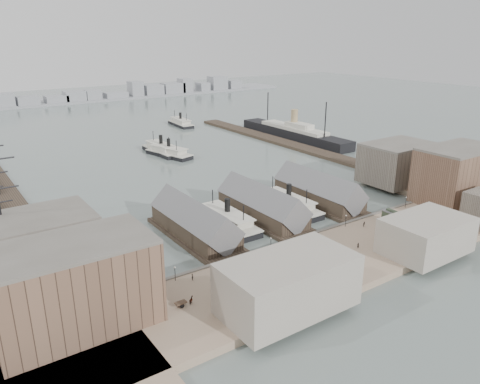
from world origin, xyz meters
TOP-DOWN VIEW (x-y plane):
  - ground at (0.00, 0.00)m, footprint 900.00×900.00m
  - quay at (0.00, -20.00)m, footprint 180.00×30.00m
  - seawall at (0.00, -5.20)m, footprint 180.00×1.20m
  - west_wharf at (-68.00, 100.00)m, footprint 10.00×220.00m
  - east_wharf at (78.00, 90.00)m, footprint 10.00×180.00m
  - ferry_shed_west at (-26.00, 16.88)m, footprint 14.00×42.00m
  - ferry_shed_center at (0.00, 16.88)m, footprint 14.00×42.00m
  - ferry_shed_east at (26.00, 16.88)m, footprint 14.00×42.00m
  - warehouse_west_front at (-70.00, -12.00)m, footprint 32.00×18.00m
  - warehouse_west_back at (-70.00, 18.00)m, footprint 26.00×20.00m
  - warehouse_east_front at (66.00, -12.00)m, footprint 30.00×18.00m
  - warehouse_east_back at (68.00, 15.00)m, footprint 28.00×20.00m
  - street_bldg_center at (20.00, -32.00)m, footprint 24.00×16.00m
  - street_bldg_west at (-30.00, -32.00)m, footprint 30.00×16.00m
  - lamp_post_far_w at (-45.00, -7.00)m, footprint 0.44×0.44m
  - lamp_post_near_w at (-15.00, -7.00)m, footprint 0.44×0.44m
  - lamp_post_near_e at (15.00, -7.00)m, footprint 0.44×0.44m
  - lamp_post_far_e at (45.00, -7.00)m, footprint 0.44×0.44m
  - far_shore at (-2.07, 334.14)m, footprint 500.00×40.00m
  - ferry_docked_west at (-13.00, 18.38)m, footprint 8.47×28.25m
  - ferry_docked_east at (13.00, 18.43)m, footprint 8.58×28.59m
  - ferry_open_near at (11.95, 111.05)m, footprint 15.18×28.68m
  - ferry_open_mid at (11.35, 118.76)m, footprint 9.66×29.33m
  - ferry_open_far at (55.18, 180.58)m, footprint 9.76×27.10m
  - ocean_steamer at (92.00, 106.78)m, footprint 11.85×86.57m
  - tram at (29.38, -15.19)m, footprint 3.22×10.66m
  - horse_cart_left at (-47.37, -18.08)m, footprint 4.68×1.58m
  - horse_cart_center at (-7.25, -19.25)m, footprint 4.92×2.83m
  - horse_cart_right at (21.53, -20.88)m, footprint 4.78×2.50m
  - pedestrian_0 at (-41.32, -9.08)m, footprint 0.53×0.68m
  - pedestrian_1 at (-39.65, -22.82)m, footprint 0.69×0.85m
  - pedestrian_2 at (-25.59, -8.00)m, footprint 1.21×1.09m
  - pedestrian_3 at (-20.06, -22.39)m, footprint 0.50×1.05m
  - pedestrian_4 at (-1.00, -14.18)m, footprint 0.67×0.91m
  - pedestrian_5 at (6.22, -20.10)m, footprint 0.77×0.67m
  - pedestrian_6 at (19.74, -10.51)m, footprint 1.04×1.05m
  - pedestrian_7 at (24.10, -25.07)m, footprint 1.19×0.99m

SIDE VIEW (x-z plane):
  - ground at x=0.00m, z-range 0.00..0.00m
  - west_wharf at x=-68.00m, z-range 0.00..1.60m
  - east_wharf at x=78.00m, z-range 0.00..1.60m
  - quay at x=0.00m, z-range 0.00..2.00m
  - seawall at x=0.00m, z-range 0.00..2.30m
  - ferry_open_far at x=55.18m, z-range -2.53..6.98m
  - ferry_open_near at x=11.95m, z-range -2.61..7.21m
  - ferry_docked_west at x=-13.00m, z-range -2.68..7.41m
  - ferry_docked_east at x=13.00m, z-range -2.71..7.50m
  - ferry_open_mid at x=11.35m, z-range -2.76..7.62m
  - horse_cart_right at x=21.53m, z-range 2.02..3.57m
  - horse_cart_center at x=-7.25m, z-range 2.02..3.58m
  - pedestrian_7 at x=24.10m, z-range 2.00..3.61m
  - pedestrian_2 at x=-25.59m, z-range 2.00..3.63m
  - pedestrian_1 at x=-39.65m, z-range 2.00..3.63m
  - horse_cart_left at x=-47.37m, z-range 2.01..3.63m
  - pedestrian_6 at x=19.74m, z-range 2.00..3.71m
  - pedestrian_4 at x=-1.00m, z-range 2.00..3.72m
  - pedestrian_3 at x=-20.06m, z-range 2.00..3.74m
  - pedestrian_0 at x=-41.32m, z-range 2.00..3.75m
  - pedestrian_5 at x=6.22m, z-range 2.00..3.77m
  - ocean_steamer at x=92.00m, z-range -4.93..12.38m
  - far_shore at x=-2.07m, z-range -3.96..11.77m
  - tram at x=29.38m, z-range 2.05..5.80m
  - ferry_shed_west at x=-26.00m, z-range -1.66..10.94m
  - ferry_shed_center at x=0.00m, z-range -1.66..10.94m
  - ferry_shed_east at x=26.00m, z-range -1.66..10.94m
  - lamp_post_far_w at x=-45.00m, z-range 2.75..6.67m
  - lamp_post_near_w at x=-15.00m, z-range 2.75..6.67m
  - lamp_post_near_e at x=15.00m, z-range 2.75..6.67m
  - lamp_post_far_e at x=45.00m, z-range 2.75..6.67m
  - street_bldg_center at x=20.00m, z-range 2.00..12.00m
  - street_bldg_west at x=-30.00m, z-range 2.00..14.00m
  - warehouse_west_back at x=-70.00m, z-range 2.00..16.00m
  - warehouse_east_back at x=68.00m, z-range 2.00..17.00m
  - warehouse_west_front at x=-70.00m, z-range 2.00..20.00m
  - warehouse_east_front at x=66.00m, z-range 2.00..21.00m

